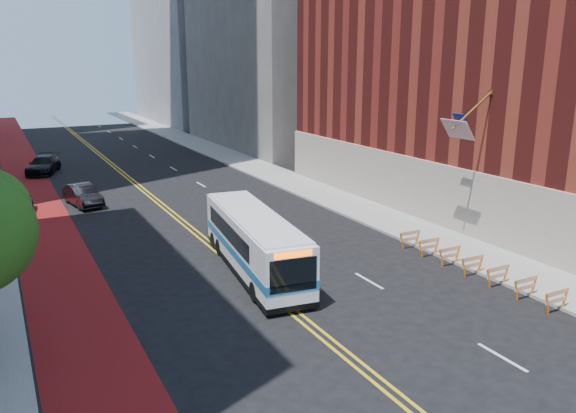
% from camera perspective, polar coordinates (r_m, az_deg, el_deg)
% --- Properties ---
extents(ground, '(160.00, 160.00, 0.00)m').
position_cam_1_polar(ground, '(20.28, 7.07, -15.62)').
color(ground, black).
rests_on(ground, ground).
extents(sidewalk_right, '(4.00, 140.00, 0.15)m').
position_cam_1_polar(sidewalk_right, '(50.53, -1.10, 3.15)').
color(sidewalk_right, gray).
rests_on(sidewalk_right, ground).
extents(bus_lane_paint, '(3.60, 140.00, 0.01)m').
position_cam_1_polar(bus_lane_paint, '(45.45, -24.36, 0.41)').
color(bus_lane_paint, maroon).
rests_on(bus_lane_paint, ground).
extents(center_line_inner, '(0.14, 140.00, 0.01)m').
position_cam_1_polar(center_line_inner, '(46.50, -14.63, 1.56)').
color(center_line_inner, gold).
rests_on(center_line_inner, ground).
extents(center_line_outer, '(0.14, 140.00, 0.01)m').
position_cam_1_polar(center_line_outer, '(46.58, -14.20, 1.61)').
color(center_line_outer, gold).
rests_on(center_line_outer, ground).
extents(lane_dashes, '(0.14, 98.20, 0.01)m').
position_cam_1_polar(lane_dashes, '(55.30, -11.57, 3.79)').
color(lane_dashes, silver).
rests_on(lane_dashes, ground).
extents(brick_building, '(18.73, 36.00, 22.00)m').
position_cam_1_polar(brick_building, '(41.51, 23.80, 14.57)').
color(brick_building, maroon).
rests_on(brick_building, ground).
extents(construction_barriers, '(1.42, 10.91, 1.00)m').
position_cam_1_polar(construction_barriers, '(28.21, 19.36, -5.90)').
color(construction_barriers, orange).
rests_on(construction_barriers, ground).
extents(transit_bus, '(3.70, 10.90, 2.94)m').
position_cam_1_polar(transit_bus, '(27.71, -3.49, -3.55)').
color(transit_bus, white).
rests_on(transit_bus, ground).
extents(car_a, '(2.23, 4.57, 1.50)m').
position_cam_1_polar(car_a, '(41.88, -25.76, 0.18)').
color(car_a, black).
rests_on(car_a, ground).
extents(car_b, '(2.41, 4.80, 1.51)m').
position_cam_1_polar(car_b, '(42.96, -20.13, 1.10)').
color(car_b, black).
rests_on(car_b, ground).
extents(car_c, '(3.85, 5.85, 1.58)m').
position_cam_1_polar(car_c, '(56.56, -23.59, 3.90)').
color(car_c, black).
rests_on(car_c, ground).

